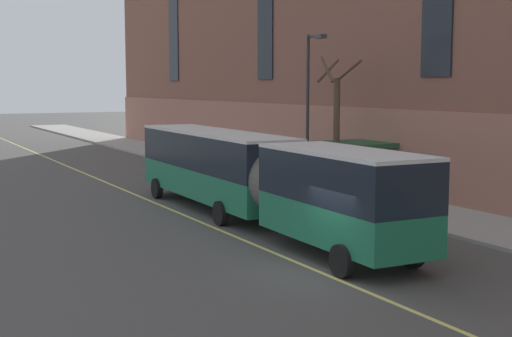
# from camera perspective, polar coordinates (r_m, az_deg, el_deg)

# --- Properties ---
(ground_plane) EXTENTS (260.00, 260.00, 0.00)m
(ground_plane) POSITION_cam_1_polar(r_m,az_deg,el_deg) (21.86, 6.63, -8.22)
(ground_plane) COLOR #4C4947
(sidewalk) EXTENTS (4.68, 160.00, 0.15)m
(sidewalk) POSITION_cam_1_polar(r_m,az_deg,el_deg) (29.65, 17.38, -4.38)
(sidewalk) COLOR #9E9B93
(sidewalk) RESTS_ON ground
(city_bus) EXTENTS (3.25, 20.06, 3.56)m
(city_bus) POSITION_cam_1_polar(r_m,az_deg,el_deg) (28.68, -0.28, -0.40)
(city_bus) COLOR #1E704C
(city_bus) RESTS_ON ground
(parked_car_green_0) EXTENTS (2.06, 4.26, 1.56)m
(parked_car_green_0) POSITION_cam_1_polar(r_m,az_deg,el_deg) (37.14, -0.16, -0.78)
(parked_car_green_0) COLOR #23603D
(parked_car_green_0) RESTS_ON ground
(parked_car_silver_1) EXTENTS (2.12, 4.82, 1.56)m
(parked_car_silver_1) POSITION_cam_1_polar(r_m,az_deg,el_deg) (43.90, -4.45, 0.35)
(parked_car_silver_1) COLOR #B7B7BC
(parked_car_silver_1) RESTS_ON ground
(street_tree_far_uptown) EXTENTS (1.96, 1.76, 6.92)m
(street_tree_far_uptown) POSITION_cam_1_polar(r_m,az_deg,el_deg) (36.67, 6.43, 3.49)
(street_tree_far_uptown) COLOR brown
(street_tree_far_uptown) RESTS_ON sidewalk
(street_lamp) EXTENTS (0.36, 1.48, 7.94)m
(street_lamp) POSITION_cam_1_polar(r_m,az_deg,el_deg) (35.70, 4.34, 5.57)
(street_lamp) COLOR #2D2D30
(street_lamp) RESTS_ON sidewalk
(fire_hydrant) EXTENTS (0.42, 0.24, 0.72)m
(fire_hydrant) POSITION_cam_1_polar(r_m,az_deg,el_deg) (34.39, 5.86, -1.90)
(fire_hydrant) COLOR red
(fire_hydrant) RESTS_ON sidewalk
(lane_centerline) EXTENTS (0.16, 140.00, 0.01)m
(lane_centerline) POSITION_cam_1_polar(r_m,az_deg,el_deg) (24.06, 1.52, -6.79)
(lane_centerline) COLOR #E0D66B
(lane_centerline) RESTS_ON ground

